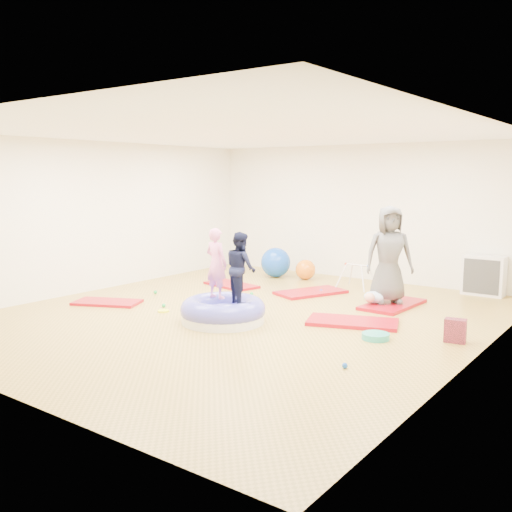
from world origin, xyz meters
The scene contains 19 objects.
room centered at (0.00, 0.00, 1.40)m, with size 7.01×8.01×2.81m.
gym_mat_front_left centered at (-2.38, -0.74, 0.02)m, with size 1.10×0.55×0.05m, color #A1072B.
gym_mat_mid_left centered at (-1.66, 1.73, 0.02)m, with size 1.12×0.56×0.05m, color #A1072B.
gym_mat_center_back centered at (-0.02, 2.03, 0.03)m, with size 1.28×0.64×0.05m, color #A1072B.
gym_mat_right centered at (1.59, 0.53, 0.03)m, with size 1.30×0.65×0.05m, color #A1072B.
gym_mat_rear_right centered at (1.61, 1.96, 0.03)m, with size 1.31×0.65×0.05m, color #A1072B.
inflatable_cushion centered at (0.00, -0.53, 0.16)m, with size 1.27×1.27×0.40m.
child_pink centered at (-0.23, -0.40, 0.90)m, with size 0.39×0.26×1.07m, color pink.
child_navy centered at (0.28, -0.46, 0.89)m, with size 0.51×0.40×1.04m, color black.
adult_caregiver centered at (1.52, 1.96, 0.86)m, with size 0.79×0.51×1.62m, color #4A4A4A.
infant centered at (1.37, 1.72, 0.16)m, with size 0.35×0.36×0.21m.
ball_pit_balls centered at (-0.53, 0.40, 0.03)m, with size 4.80×3.56×0.07m.
exercise_ball_blue centered at (-1.53, 3.09, 0.32)m, with size 0.64×0.64×0.64m, color #1146BA.
exercise_ball_orange centered at (-0.86, 3.22, 0.21)m, with size 0.42×0.42×0.42m, color orange.
infant_play_gym centered at (0.48, 2.90, 0.32)m, with size 0.63×0.60×0.49m.
cube_shelf centered at (2.57, 3.79, 0.36)m, with size 0.73×0.36×0.73m.
balance_disc centered at (2.21, -0.01, 0.04)m, with size 0.37×0.37×0.08m, color teal.
backpack centered at (3.10, 0.47, 0.16)m, with size 0.27×0.17×0.31m, color #A62641.
yellow_toy centered at (-1.19, -0.59, 0.01)m, with size 0.18×0.18×0.03m, color #F2FC10.
Camera 1 is at (5.28, -6.88, 2.15)m, focal length 40.00 mm.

